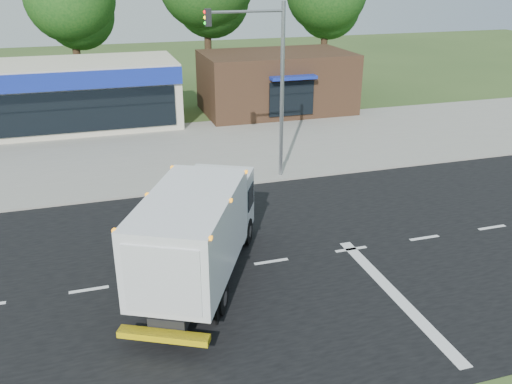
% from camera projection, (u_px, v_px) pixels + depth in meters
% --- Properties ---
extents(ground, '(120.00, 120.00, 0.00)m').
position_uv_depth(ground, '(271.00, 262.00, 18.50)').
color(ground, '#385123').
rests_on(ground, ground).
extents(road_asphalt, '(60.00, 14.00, 0.02)m').
position_uv_depth(road_asphalt, '(271.00, 262.00, 18.50)').
color(road_asphalt, black).
rests_on(road_asphalt, ground).
extents(sidewalk, '(60.00, 2.40, 0.12)m').
position_uv_depth(sidewalk, '(217.00, 178.00, 25.72)').
color(sidewalk, gray).
rests_on(sidewalk, ground).
extents(parking_apron, '(60.00, 9.00, 0.02)m').
position_uv_depth(parking_apron, '(194.00, 144.00, 30.86)').
color(parking_apron, gray).
rests_on(parking_apron, ground).
extents(lane_markings, '(55.20, 7.00, 0.01)m').
position_uv_depth(lane_markings, '(324.00, 275.00, 17.66)').
color(lane_markings, silver).
rests_on(lane_markings, road_asphalt).
extents(ems_box_truck, '(5.41, 7.73, 3.32)m').
position_uv_depth(ems_box_truck, '(198.00, 228.00, 16.61)').
color(ems_box_truck, black).
rests_on(ems_box_truck, ground).
extents(emergency_worker, '(0.81, 0.69, 1.98)m').
position_uv_depth(emergency_worker, '(177.00, 252.00, 17.14)').
color(emergency_worker, '#CBBB87').
rests_on(emergency_worker, ground).
extents(retail_strip_mall, '(18.00, 6.20, 4.00)m').
position_uv_depth(retail_strip_mall, '(28.00, 97.00, 32.91)').
color(retail_strip_mall, beige).
rests_on(retail_strip_mall, ground).
extents(brown_storefront, '(10.00, 6.70, 4.00)m').
position_uv_depth(brown_storefront, '(276.00, 82.00, 37.26)').
color(brown_storefront, '#382316').
rests_on(brown_storefront, ground).
extents(traffic_signal_pole, '(3.51, 0.25, 8.00)m').
position_uv_depth(traffic_signal_pole, '(269.00, 74.00, 23.95)').
color(traffic_signal_pole, gray).
rests_on(traffic_signal_pole, ground).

